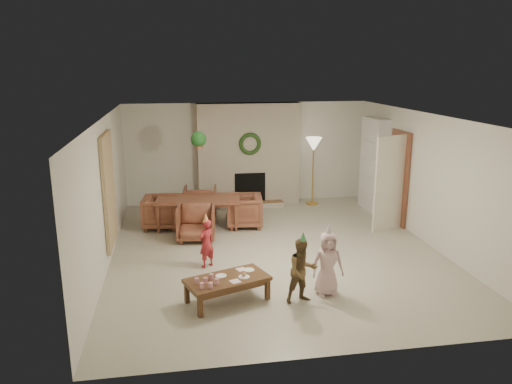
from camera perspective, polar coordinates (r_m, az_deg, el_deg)
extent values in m
plane|color=#B7B29E|center=(9.31, 2.24, -6.81)|extent=(7.00, 7.00, 0.00)
plane|color=white|center=(8.72, 2.41, 8.69)|extent=(7.00, 7.00, 0.00)
plane|color=silver|center=(12.30, -1.00, 4.54)|extent=(7.00, 0.00, 7.00)
plane|color=silver|center=(5.71, 9.53, -7.65)|extent=(7.00, 0.00, 7.00)
plane|color=silver|center=(8.83, -17.10, -0.11)|extent=(0.00, 7.00, 7.00)
plane|color=silver|center=(9.97, 19.46, 1.33)|extent=(0.00, 7.00, 7.00)
cube|color=#4E2714|center=(12.11, -0.86, 4.38)|extent=(2.50, 0.40, 2.50)
cube|color=brown|center=(12.04, -0.59, -1.50)|extent=(1.60, 0.30, 0.12)
cube|color=black|center=(12.10, -0.72, 0.50)|extent=(0.75, 0.12, 0.75)
torus|color=#1E4118|center=(11.83, -0.70, 5.61)|extent=(0.54, 0.10, 0.54)
cylinder|color=gold|center=(12.43, 6.51, -1.29)|extent=(0.31, 0.31, 0.03)
cylinder|color=gold|center=(12.24, 6.61, 2.16)|extent=(0.03, 0.03, 1.51)
cone|color=beige|center=(12.11, 6.71, 5.52)|extent=(0.40, 0.40, 0.34)
cube|color=white|center=(11.95, 13.49, 3.11)|extent=(0.30, 1.00, 2.20)
cube|color=white|center=(12.09, 13.22, 0.09)|extent=(0.30, 0.92, 0.03)
cube|color=white|center=(12.00, 13.33, 1.94)|extent=(0.30, 0.92, 0.03)
cube|color=white|center=(11.92, 13.45, 3.81)|extent=(0.30, 0.92, 0.03)
cube|color=white|center=(11.85, 13.56, 5.71)|extent=(0.30, 0.92, 0.03)
cube|color=#AB201F|center=(11.91, 13.45, 0.56)|extent=(0.20, 0.40, 0.24)
cube|color=#295196|center=(12.01, 13.19, 2.64)|extent=(0.20, 0.44, 0.24)
cube|color=#B47C26|center=(11.80, 13.58, 4.34)|extent=(0.20, 0.36, 0.22)
cube|color=brown|center=(11.04, 16.23, 1.58)|extent=(0.05, 0.86, 2.04)
cube|color=beige|center=(10.55, 15.23, 0.95)|extent=(0.77, 0.32, 2.00)
cube|color=#BEB086|center=(9.02, -16.69, 0.22)|extent=(0.06, 1.20, 2.00)
imported|color=brown|center=(10.59, -6.70, -2.43)|extent=(1.87, 1.18, 0.63)
imported|color=brown|center=(9.84, -6.96, -3.58)|extent=(0.82, 0.83, 0.69)
imported|color=brown|center=(11.33, -6.49, -1.12)|extent=(0.82, 0.83, 0.69)
imported|color=brown|center=(10.66, -10.91, -2.31)|extent=(0.83, 0.82, 0.69)
imported|color=brown|center=(10.57, -1.41, -2.19)|extent=(0.83, 0.82, 0.69)
cylinder|color=tan|center=(10.07, -6.71, 7.39)|extent=(0.01, 0.01, 0.70)
cylinder|color=brown|center=(10.12, -6.65, 5.43)|extent=(0.16, 0.16, 0.12)
sphere|color=#194B1B|center=(10.10, -6.67, 6.10)|extent=(0.32, 0.32, 0.32)
cube|color=#52331B|center=(7.31, -3.36, -10.12)|extent=(1.33, 0.98, 0.06)
cube|color=#52331B|center=(7.34, -3.35, -10.57)|extent=(1.21, 0.86, 0.07)
cube|color=#52331B|center=(6.99, -6.49, -13.08)|extent=(0.08, 0.08, 0.31)
cube|color=#52331B|center=(7.43, 1.33, -11.23)|extent=(0.08, 0.08, 0.31)
cube|color=#52331B|center=(7.39, -8.03, -11.52)|extent=(0.08, 0.08, 0.31)
cube|color=#52331B|center=(7.81, -0.54, -9.89)|extent=(0.08, 0.08, 0.31)
cylinder|color=silver|center=(6.99, -6.27, -10.75)|extent=(0.08, 0.08, 0.08)
cylinder|color=silver|center=(7.15, -6.87, -10.19)|extent=(0.08, 0.08, 0.08)
cylinder|color=silver|center=(7.00, -5.28, -10.72)|extent=(0.08, 0.08, 0.08)
cylinder|color=silver|center=(7.15, -5.90, -10.16)|extent=(0.08, 0.08, 0.08)
cylinder|color=silver|center=(7.10, -4.57, -10.29)|extent=(0.08, 0.08, 0.08)
cylinder|color=silver|center=(7.26, -5.20, -9.75)|extent=(0.08, 0.08, 0.08)
cylinder|color=white|center=(7.37, -4.07, -9.65)|extent=(0.21, 0.21, 0.01)
cylinder|color=white|center=(7.32, -1.40, -9.80)|extent=(0.21, 0.21, 0.01)
cylinder|color=white|center=(7.55, -0.84, -9.01)|extent=(0.21, 0.21, 0.01)
sphere|color=tan|center=(7.30, -1.40, -9.54)|extent=(0.08, 0.08, 0.06)
cube|color=#FFBBD4|center=(7.18, -2.43, -10.31)|extent=(0.18, 0.18, 0.01)
cube|color=#FFBBD4|center=(7.57, -1.72, -8.96)|extent=(0.18, 0.18, 0.01)
imported|color=maroon|center=(8.49, -5.76, -5.96)|extent=(0.37, 0.35, 0.85)
cone|color=#EEDB4F|center=(8.34, -5.84, -2.99)|extent=(0.14, 0.14, 0.16)
imported|color=brown|center=(7.26, 5.39, -9.10)|extent=(0.53, 0.45, 0.97)
cone|color=#439D54|center=(7.06, 5.49, -5.23)|extent=(0.13, 0.13, 0.16)
imported|color=beige|center=(7.53, 8.30, -8.21)|extent=(0.49, 0.32, 0.99)
cone|color=#B4B4BC|center=(7.34, 8.45, -4.36)|extent=(0.15, 0.15, 0.18)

